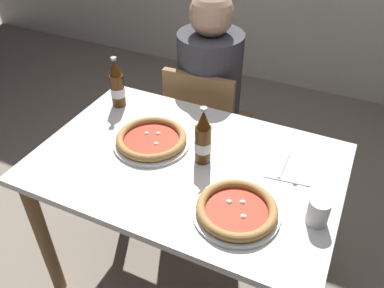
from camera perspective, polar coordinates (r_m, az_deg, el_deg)
ground_plane at (r=2.14m, az=-0.60°, el=-17.97°), size 8.00×8.00×0.00m
dining_table_main at (r=1.65m, az=-0.74°, el=-5.47°), size 1.20×0.80×0.75m
chair_behind_table at (r=2.24m, az=1.90°, el=2.73°), size 0.41×0.41×0.85m
diner_seated at (r=2.22m, az=2.42°, el=5.57°), size 0.34×0.34×1.21m
pizza_margherita_near at (r=1.66m, az=-5.84°, el=0.66°), size 0.32×0.32×0.04m
pizza_marinara_far at (r=1.37m, az=6.43°, el=-9.44°), size 0.30×0.30×0.04m
beer_bottle_left at (r=1.51m, az=1.59°, el=0.68°), size 0.07×0.07×0.25m
beer_bottle_center at (r=1.89m, az=-10.72°, el=8.23°), size 0.07×0.07×0.25m
napkin_with_cutlery at (r=1.59m, az=13.79°, el=-3.14°), size 0.20×0.20×0.01m
paper_cup at (r=1.38m, az=17.69°, el=-9.28°), size 0.07×0.07×0.09m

